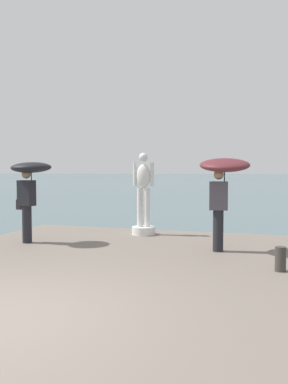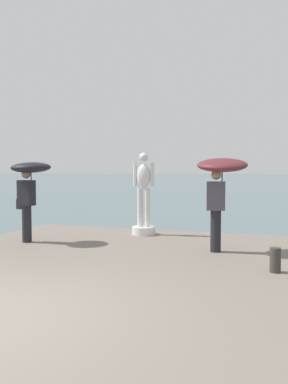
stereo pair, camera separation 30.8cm
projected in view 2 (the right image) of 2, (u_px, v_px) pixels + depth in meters
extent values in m
plane|color=#4C666B|center=(244.00, 190.00, 42.54)|extent=(400.00, 400.00, 0.00)
cube|color=#70665B|center=(70.00, 285.00, 6.61)|extent=(7.40, 10.18, 0.40)
cylinder|color=silver|center=(144.00, 231.00, 10.55)|extent=(0.62, 0.62, 0.21)
cylinder|color=silver|center=(140.00, 207.00, 10.55)|extent=(0.15, 0.15, 1.04)
cylinder|color=silver|center=(147.00, 207.00, 10.48)|extent=(0.15, 0.15, 1.04)
ellipsoid|color=silver|center=(144.00, 176.00, 10.47)|extent=(0.38, 0.26, 0.63)
sphere|color=silver|center=(144.00, 157.00, 10.44)|extent=(0.24, 0.24, 0.24)
cylinder|color=silver|center=(135.00, 174.00, 10.54)|extent=(0.10, 0.10, 0.62)
cylinder|color=silver|center=(152.00, 174.00, 10.39)|extent=(0.10, 0.10, 0.62)
cylinder|color=black|center=(27.00, 224.00, 9.41)|extent=(0.22, 0.22, 0.88)
cube|color=black|center=(26.00, 193.00, 9.37)|extent=(0.41, 0.30, 0.60)
sphere|color=#A87A5B|center=(26.00, 174.00, 9.34)|extent=(0.21, 0.21, 0.21)
cylinder|color=#262626|center=(31.00, 180.00, 9.33)|extent=(0.02, 0.02, 0.49)
ellipsoid|color=black|center=(31.00, 167.00, 9.31)|extent=(1.07, 1.08, 0.29)
cube|color=black|center=(20.00, 204.00, 9.50)|extent=(0.19, 0.13, 0.24)
cylinder|color=black|center=(216.00, 231.00, 8.29)|extent=(0.22, 0.22, 0.88)
cube|color=#47424C|center=(216.00, 196.00, 8.25)|extent=(0.41, 0.29, 0.60)
sphere|color=#A87A5B|center=(216.00, 175.00, 8.22)|extent=(0.21, 0.21, 0.21)
cylinder|color=#262626|center=(222.00, 181.00, 8.24)|extent=(0.02, 0.02, 0.53)
ellipsoid|color=#5B2328|center=(222.00, 165.00, 8.23)|extent=(1.17, 1.19, 0.41)
cylinder|color=#38332D|center=(275.00, 260.00, 6.62)|extent=(0.18, 0.18, 0.42)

